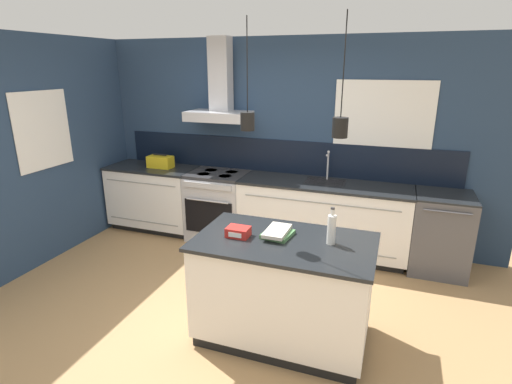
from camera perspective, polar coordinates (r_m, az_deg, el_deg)
name	(u,v)px	position (r m, az deg, el deg)	size (l,w,h in m)	color
ground_plane	(217,317)	(3.95, -5.57, -17.30)	(16.00, 16.00, 0.00)	#A87F51
wall_back	(277,138)	(5.20, 2.99, 7.65)	(5.60, 2.21, 2.60)	navy
wall_left	(54,149)	(5.37, -26.94, 5.51)	(0.08, 3.80, 2.60)	navy
counter_run_left	(155,197)	(5.87, -14.22, -0.72)	(1.25, 0.64, 0.91)	black
counter_run_sink	(323,218)	(5.00, 9.48, -3.65)	(2.06, 0.64, 1.27)	black
oven_range	(219,206)	(5.39, -5.37, -1.94)	(0.76, 0.66, 0.91)	#B5B5BA
dishwasher	(440,233)	(4.97, 24.81, -5.32)	(0.62, 0.65, 0.91)	#4C4C51
kitchen_island	(283,289)	(3.46, 3.93, -13.66)	(1.45, 0.85, 0.91)	black
bottle_on_island	(331,229)	(3.19, 10.73, -5.19)	(0.07, 0.07, 0.30)	silver
book_stack	(277,233)	(3.31, 3.09, -5.81)	(0.25, 0.31, 0.06)	#4C7F4C
red_supply_box	(238,232)	(3.30, -2.56, -5.70)	(0.19, 0.14, 0.08)	red
yellow_toolbox	(160,162)	(5.66, -13.49, 4.22)	(0.34, 0.18, 0.19)	gold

